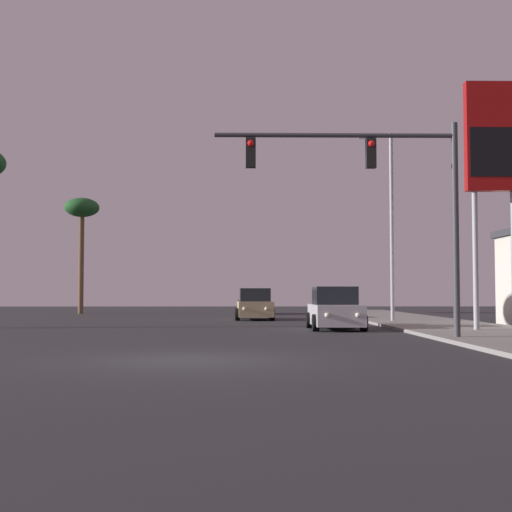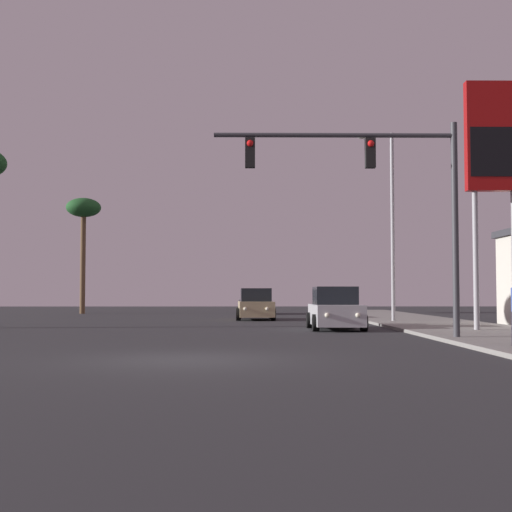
{
  "view_description": "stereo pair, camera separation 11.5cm",
  "coord_description": "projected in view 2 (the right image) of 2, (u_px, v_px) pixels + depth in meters",
  "views": [
    {
      "loc": [
        1.19,
        -15.4,
        1.44
      ],
      "look_at": [
        1.62,
        10.64,
        2.79
      ],
      "focal_mm": 50.0,
      "sensor_mm": 36.0,
      "label": 1
    },
    {
      "loc": [
        1.3,
        -15.4,
        1.44
      ],
      "look_at": [
        1.62,
        10.64,
        2.79
      ],
      "focal_mm": 50.0,
      "sensor_mm": 36.0,
      "label": 2
    }
  ],
  "objects": [
    {
      "name": "sidewalk_right",
      "position": [
        477.0,
        331.0,
        25.39
      ],
      "size": [
        5.0,
        60.0,
        0.12
      ],
      "color": "gray",
      "rests_on": "ground"
    },
    {
      "name": "car_grey",
      "position": [
        253.0,
        303.0,
        48.5
      ],
      "size": [
        2.04,
        4.33,
        1.68
      ],
      "rotation": [
        0.0,
        0.0,
        3.11
      ],
      "color": "slate",
      "rests_on": "ground"
    },
    {
      "name": "palm_tree_far",
      "position": [
        83.0,
        213.0,
        49.48
      ],
      "size": [
        2.4,
        2.4,
        8.03
      ],
      "color": "brown",
      "rests_on": "ground"
    },
    {
      "name": "ground_plane",
      "position": [
        187.0,
        360.0,
        15.29
      ],
      "size": [
        120.0,
        120.0,
        0.0
      ],
      "primitive_type": "plane",
      "color": "#28282B"
    },
    {
      "name": "car_tan",
      "position": [
        256.0,
        305.0,
        38.17
      ],
      "size": [
        2.04,
        4.34,
        1.68
      ],
      "rotation": [
        0.0,
        0.0,
        3.18
      ],
      "color": "tan",
      "rests_on": "ground"
    },
    {
      "name": "street_lamp",
      "position": [
        390.0,
        216.0,
        34.02
      ],
      "size": [
        1.74,
        0.24,
        9.0
      ],
      "color": "#99999E",
      "rests_on": "sidewalk_right"
    },
    {
      "name": "gas_station_sign",
      "position": [
        493.0,
        150.0,
        25.82
      ],
      "size": [
        2.0,
        0.42,
        9.0
      ],
      "color": "#99999E",
      "rests_on": "sidewalk_right"
    },
    {
      "name": "traffic_light_mast",
      "position": [
        385.0,
        184.0,
        21.54
      ],
      "size": [
        7.4,
        0.36,
        6.5
      ],
      "color": "#38383D",
      "rests_on": "sidewalk_right"
    },
    {
      "name": "car_silver",
      "position": [
        335.0,
        310.0,
        27.94
      ],
      "size": [
        2.04,
        4.31,
        1.68
      ],
      "rotation": [
        0.0,
        0.0,
        3.14
      ],
      "color": "#B7B7BC",
      "rests_on": "ground"
    }
  ]
}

